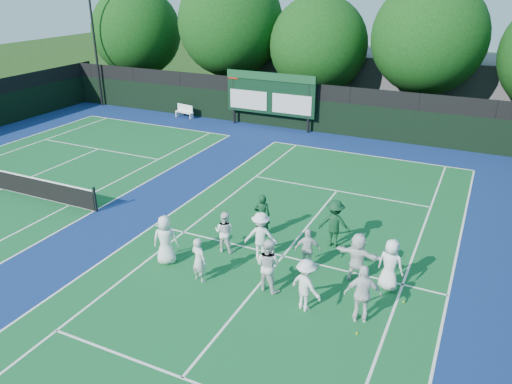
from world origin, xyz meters
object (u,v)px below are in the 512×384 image
at_px(bench, 185,111).
at_px(coach_left, 262,215).
at_px(scoreboard, 270,94).
at_px(tennis_net, 0,179).

bearing_deg(bench, coach_left, -47.85).
xyz_separation_m(scoreboard, coach_left, (5.70, -13.52, -1.35)).
bearing_deg(bench, tennis_net, -92.59).
distance_m(bench, coach_left, 17.95).
distance_m(tennis_net, bench, 14.38).
bearing_deg(bench, scoreboard, 1.99).
relative_size(tennis_net, coach_left, 6.70).
distance_m(scoreboard, tennis_net, 16.26).
relative_size(scoreboard, coach_left, 3.56).
bearing_deg(scoreboard, coach_left, -67.13).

